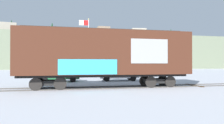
% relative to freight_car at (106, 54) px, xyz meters
% --- Properties ---
extents(ground_plane, '(260.00, 260.00, 0.00)m').
position_rel_freight_car_xyz_m(ground_plane, '(-0.04, 0.00, -2.72)').
color(ground_plane, '#B2B5BC').
extents(track, '(60.01, 2.63, 0.08)m').
position_rel_freight_car_xyz_m(track, '(2.34, -0.02, -2.68)').
color(track, '#4C4742').
rests_on(track, ground_plane).
extents(freight_car, '(13.54, 3.04, 4.74)m').
position_rel_freight_car_xyz_m(freight_car, '(0.00, 0.00, 0.00)').
color(freight_car, '#472316').
rests_on(freight_car, ground_plane).
extents(flagpole, '(1.44, 0.18, 8.37)m').
position_rel_freight_car_xyz_m(flagpole, '(-0.03, 13.60, 2.51)').
color(flagpole, silver).
rests_on(flagpole, ground_plane).
extents(hillside, '(152.45, 30.30, 18.32)m').
position_rel_freight_car_xyz_m(hillside, '(-0.03, 75.39, 4.06)').
color(hillside, slate).
rests_on(hillside, ground_plane).
extents(parked_car_green, '(4.29, 2.06, 1.57)m').
position_rel_freight_car_xyz_m(parked_car_green, '(-3.76, 6.93, -1.93)').
color(parked_car_green, '#1E5933').
rests_on(parked_car_green, ground_plane).
extents(parked_car_white, '(4.49, 2.31, 1.56)m').
position_rel_freight_car_xyz_m(parked_car_white, '(2.79, 6.91, -1.91)').
color(parked_car_white, silver).
rests_on(parked_car_white, ground_plane).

